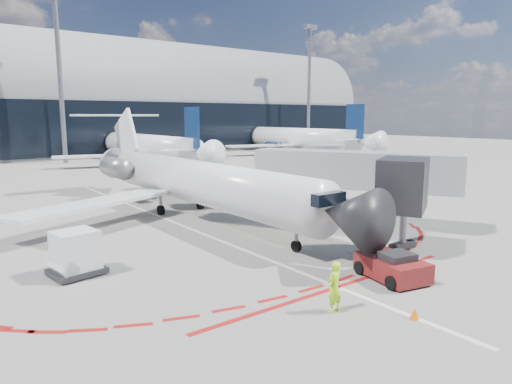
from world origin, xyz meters
TOP-DOWN VIEW (x-y plane):
  - ground at (0.00, 0.00)m, footprint 260.00×260.00m
  - apron_centerline at (0.00, 2.00)m, footprint 0.25×40.00m
  - apron_stop_bar at (0.00, -11.50)m, footprint 14.00×0.25m
  - terminal_building at (0.00, 64.97)m, footprint 150.00×24.15m
  - jet_bridge at (9.79, -3.01)m, footprint 10.03×15.20m
  - light_mast_centre at (5.00, 48.00)m, footprint 0.70×0.70m
  - light_mast_east at (55.00, 48.00)m, footprint 0.70×0.70m
  - regional_jet at (1.99, 4.38)m, footprint 24.88×30.68m
  - pushback_tug at (2.61, -12.25)m, footprint 2.56×4.88m
  - ramp_worker at (-1.91, -13.08)m, footprint 0.74×0.54m
  - uld_container at (-8.13, -3.52)m, footprint 2.38×2.11m
  - safety_cone_right at (-0.11, -15.20)m, footprint 0.31×0.31m
  - bg_airliner_1 at (14.45, 39.45)m, footprint 31.20×33.03m
  - bg_airliner_2 at (45.35, 41.54)m, footprint 34.45×36.48m

SIDE VIEW (x-z plane):
  - ground at x=0.00m, z-range 0.00..0.00m
  - apron_centerline at x=0.00m, z-range 0.00..0.01m
  - apron_stop_bar at x=0.00m, z-range 0.00..0.01m
  - safety_cone_right at x=-0.11m, z-range 0.00..0.44m
  - pushback_tug at x=2.61m, z-range -0.07..1.17m
  - ramp_worker at x=-1.91m, z-range 0.00..1.89m
  - uld_container at x=-8.13m, z-range -0.01..2.01m
  - regional_jet at x=1.99m, z-range -1.28..6.41m
  - jet_bridge at x=9.79m, z-range 0.56..5.46m
  - bg_airliner_1 at x=14.45m, z-range 0.00..10.09m
  - bg_airliner_2 at x=45.35m, z-range 0.00..11.15m
  - terminal_building at x=0.00m, z-range -3.48..20.52m
  - light_mast_centre at x=5.00m, z-range 0.00..25.00m
  - light_mast_east at x=55.00m, z-range 0.00..25.00m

